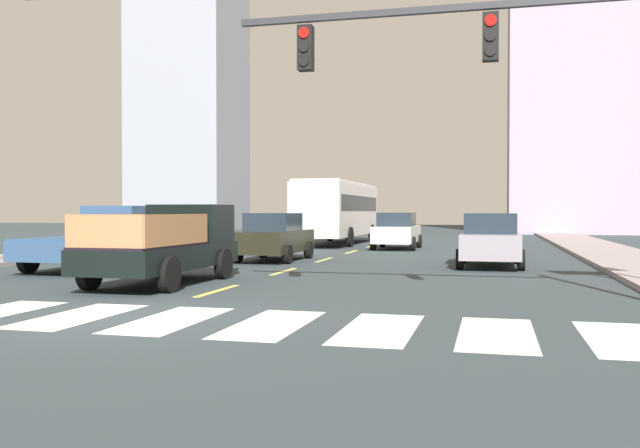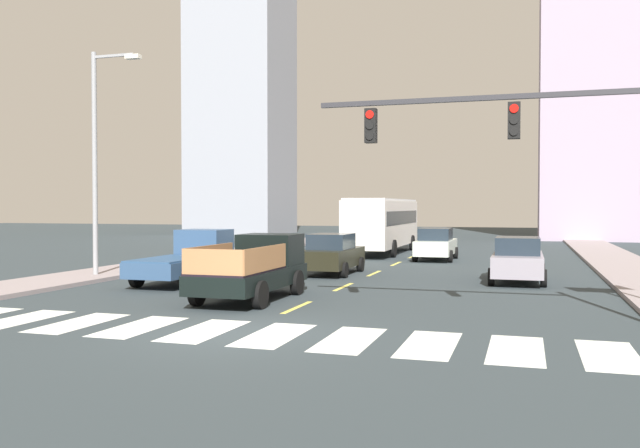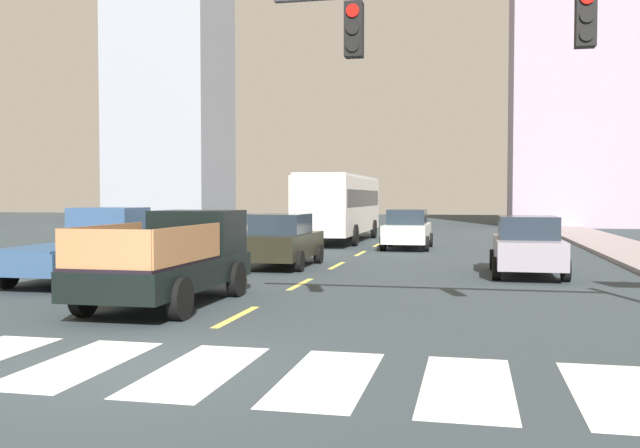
% 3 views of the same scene
% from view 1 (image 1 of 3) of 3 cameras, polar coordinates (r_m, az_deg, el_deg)
% --- Properties ---
extents(ground_plane, '(160.00, 160.00, 0.00)m').
position_cam_1_polar(ground_plane, '(11.95, -16.07, -7.56)').
color(ground_plane, '#2E383D').
extents(sidewalk_right, '(3.04, 110.00, 0.15)m').
position_cam_1_polar(sidewalk_right, '(28.64, 23.58, -2.43)').
color(sidewalk_right, gray).
rests_on(sidewalk_right, ground).
extents(sidewalk_left, '(3.04, 110.00, 0.15)m').
position_cam_1_polar(sidewalk_left, '(32.77, -16.29, -1.95)').
color(sidewalk_left, gray).
rests_on(sidewalk_left, ground).
extents(crosswalk_stripe_4, '(1.08, 2.89, 0.01)m').
position_cam_1_polar(crosswalk_stripe_4, '(12.40, -19.54, -7.25)').
color(crosswalk_stripe_4, silver).
rests_on(crosswalk_stripe_4, ground).
extents(crosswalk_stripe_5, '(1.08, 2.89, 0.01)m').
position_cam_1_polar(crosswalk_stripe_5, '(11.54, -12.34, -7.83)').
color(crosswalk_stripe_5, silver).
rests_on(crosswalk_stripe_5, ground).
extents(crosswalk_stripe_6, '(1.08, 2.89, 0.01)m').
position_cam_1_polar(crosswalk_stripe_6, '(10.89, -4.11, -8.35)').
color(crosswalk_stripe_6, silver).
rests_on(crosswalk_stripe_6, ground).
extents(crosswalk_stripe_7, '(1.08, 2.89, 0.01)m').
position_cam_1_polar(crosswalk_stripe_7, '(10.49, 4.98, -8.72)').
color(crosswalk_stripe_7, silver).
rests_on(crosswalk_stripe_7, ground).
extents(crosswalk_stripe_8, '(1.08, 2.89, 0.01)m').
position_cam_1_polar(crosswalk_stripe_8, '(10.36, 14.56, -8.87)').
color(crosswalk_stripe_8, silver).
rests_on(crosswalk_stripe_8, ground).
extents(crosswalk_stripe_9, '(1.08, 2.89, 0.01)m').
position_cam_1_polar(crosswalk_stripe_9, '(10.51, 24.11, -8.78)').
color(crosswalk_stripe_9, silver).
rests_on(crosswalk_stripe_9, ground).
extents(lane_dash_0, '(0.16, 2.40, 0.01)m').
position_cam_1_polar(lane_dash_0, '(15.50, -8.57, -5.54)').
color(lane_dash_0, '#E2D154').
rests_on(lane_dash_0, ground).
extents(lane_dash_1, '(0.16, 2.40, 0.01)m').
position_cam_1_polar(lane_dash_1, '(20.18, -3.06, -3.99)').
color(lane_dash_1, '#E2D154').
rests_on(lane_dash_1, ground).
extents(lane_dash_2, '(0.16, 2.40, 0.01)m').
position_cam_1_polar(lane_dash_2, '(24.99, 0.34, -3.01)').
color(lane_dash_2, '#E2D154').
rests_on(lane_dash_2, ground).
extents(lane_dash_3, '(0.16, 2.40, 0.01)m').
position_cam_1_polar(lane_dash_3, '(29.86, 2.64, -2.34)').
color(lane_dash_3, '#E2D154').
rests_on(lane_dash_3, ground).
extents(lane_dash_4, '(0.16, 2.40, 0.01)m').
position_cam_1_polar(lane_dash_4, '(34.76, 4.29, -1.86)').
color(lane_dash_4, '#E2D154').
rests_on(lane_dash_4, ground).
extents(lane_dash_5, '(0.16, 2.40, 0.01)m').
position_cam_1_polar(lane_dash_5, '(39.69, 5.53, -1.50)').
color(lane_dash_5, '#E2D154').
rests_on(lane_dash_5, ground).
extents(lane_dash_6, '(0.16, 2.40, 0.01)m').
position_cam_1_polar(lane_dash_6, '(44.64, 6.50, -1.21)').
color(lane_dash_6, '#E2D154').
rests_on(lane_dash_6, ground).
extents(lane_dash_7, '(0.16, 2.40, 0.01)m').
position_cam_1_polar(lane_dash_7, '(49.59, 7.27, -0.99)').
color(lane_dash_7, '#E2D154').
rests_on(lane_dash_7, ground).
extents(pickup_stakebed, '(2.18, 5.20, 1.96)m').
position_cam_1_polar(pickup_stakebed, '(17.46, -12.46, -1.74)').
color(pickup_stakebed, black).
rests_on(pickup_stakebed, ground).
extents(pickup_dark, '(2.18, 5.20, 1.96)m').
position_cam_1_polar(pickup_dark, '(22.40, -18.02, -1.19)').
color(pickup_dark, '#2F4B70').
rests_on(pickup_dark, ground).
extents(city_bus, '(2.72, 10.80, 3.32)m').
position_cam_1_polar(city_bus, '(37.05, 1.55, 1.34)').
color(city_bus, silver).
rests_on(city_bus, ground).
extents(sedan_far, '(2.02, 4.40, 1.72)m').
position_cam_1_polar(sedan_far, '(24.61, -3.84, -1.08)').
color(sedan_far, black).
rests_on(sedan_far, ground).
extents(sedan_near_left, '(2.02, 4.40, 1.72)m').
position_cam_1_polar(sedan_near_left, '(32.34, 6.45, -0.57)').
color(sedan_near_left, silver).
rests_on(sedan_near_left, ground).
extents(sedan_near_right, '(2.02, 4.40, 1.72)m').
position_cam_1_polar(sedan_near_right, '(22.55, 14.06, -1.31)').
color(sedan_near_right, gray).
rests_on(sedan_near_right, ground).
extents(traffic_signal_gantry, '(8.53, 0.27, 6.00)m').
position_cam_1_polar(traffic_signal_gantry, '(12.67, 19.14, 11.92)').
color(traffic_signal_gantry, '#2D2D33').
rests_on(traffic_signal_gantry, ground).
extents(block_mid_left, '(9.38, 8.73, 25.98)m').
position_cam_1_polar(block_mid_left, '(68.34, -10.91, 10.50)').
color(block_mid_left, '#8B909C').
rests_on(block_mid_left, ground).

